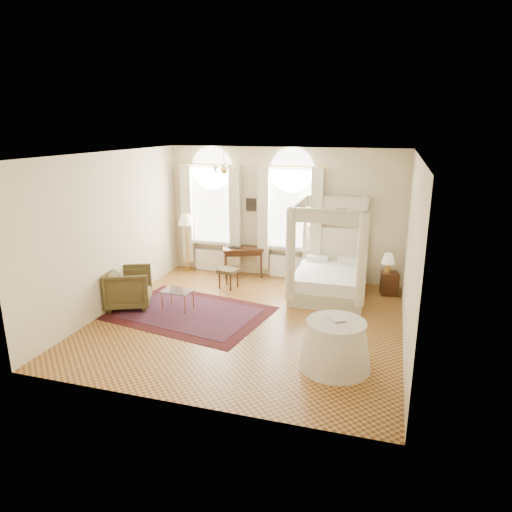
{
  "coord_description": "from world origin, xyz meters",
  "views": [
    {
      "loc": [
        2.61,
        -8.09,
        3.8
      ],
      "look_at": [
        0.06,
        0.4,
        1.26
      ],
      "focal_mm": 32.0,
      "sensor_mm": 36.0,
      "label": 1
    }
  ],
  "objects_px": {
    "canopy_bed": "(329,275)",
    "nightstand": "(389,283)",
    "writing_desk": "(243,252)",
    "stool": "(228,272)",
    "coffee_table": "(177,292)",
    "side_table": "(335,345)",
    "armchair": "(129,288)",
    "floor_lamp": "(186,222)"
  },
  "relations": [
    {
      "from": "canopy_bed",
      "to": "side_table",
      "type": "height_order",
      "value": "canopy_bed"
    },
    {
      "from": "stool",
      "to": "writing_desk",
      "type": "bearing_deg",
      "value": 87.29
    },
    {
      "from": "stool",
      "to": "floor_lamp",
      "type": "height_order",
      "value": "floor_lamp"
    },
    {
      "from": "writing_desk",
      "to": "armchair",
      "type": "relative_size",
      "value": 1.22
    },
    {
      "from": "nightstand",
      "to": "canopy_bed",
      "type": "bearing_deg",
      "value": -159.86
    },
    {
      "from": "stool",
      "to": "armchair",
      "type": "relative_size",
      "value": 0.54
    },
    {
      "from": "nightstand",
      "to": "stool",
      "type": "relative_size",
      "value": 1.06
    },
    {
      "from": "side_table",
      "to": "armchair",
      "type": "bearing_deg",
      "value": 163.93
    },
    {
      "from": "nightstand",
      "to": "floor_lamp",
      "type": "xyz_separation_m",
      "value": [
        -5.27,
        0.3,
        1.07
      ]
    },
    {
      "from": "nightstand",
      "to": "coffee_table",
      "type": "bearing_deg",
      "value": -152.45
    },
    {
      "from": "coffee_table",
      "to": "side_table",
      "type": "relative_size",
      "value": 0.56
    },
    {
      "from": "canopy_bed",
      "to": "side_table",
      "type": "relative_size",
      "value": 1.86
    },
    {
      "from": "armchair",
      "to": "nightstand",
      "type": "bearing_deg",
      "value": -90.6
    },
    {
      "from": "stool",
      "to": "floor_lamp",
      "type": "xyz_separation_m",
      "value": [
        -1.54,
        0.98,
        0.93
      ]
    },
    {
      "from": "stool",
      "to": "side_table",
      "type": "relative_size",
      "value": 0.43
    },
    {
      "from": "floor_lamp",
      "to": "canopy_bed",
      "type": "bearing_deg",
      "value": -11.4
    },
    {
      "from": "writing_desk",
      "to": "floor_lamp",
      "type": "relative_size",
      "value": 0.73
    },
    {
      "from": "writing_desk",
      "to": "stool",
      "type": "relative_size",
      "value": 2.28
    },
    {
      "from": "nightstand",
      "to": "writing_desk",
      "type": "relative_size",
      "value": 0.46
    },
    {
      "from": "stool",
      "to": "side_table",
      "type": "height_order",
      "value": "side_table"
    },
    {
      "from": "floor_lamp",
      "to": "side_table",
      "type": "distance_m",
      "value": 6.1
    },
    {
      "from": "floor_lamp",
      "to": "side_table",
      "type": "relative_size",
      "value": 1.33
    },
    {
      "from": "writing_desk",
      "to": "side_table",
      "type": "bearing_deg",
      "value": -54.21
    },
    {
      "from": "writing_desk",
      "to": "stool",
      "type": "distance_m",
      "value": 1.01
    },
    {
      "from": "coffee_table",
      "to": "writing_desk",
      "type": "bearing_deg",
      "value": 76.23
    },
    {
      "from": "canopy_bed",
      "to": "floor_lamp",
      "type": "bearing_deg",
      "value": 168.6
    },
    {
      "from": "canopy_bed",
      "to": "nightstand",
      "type": "xyz_separation_m",
      "value": [
        1.34,
        0.49,
        -0.23
      ]
    },
    {
      "from": "nightstand",
      "to": "armchair",
      "type": "bearing_deg",
      "value": -156.07
    },
    {
      "from": "nightstand",
      "to": "coffee_table",
      "type": "distance_m",
      "value": 4.87
    },
    {
      "from": "canopy_bed",
      "to": "coffee_table",
      "type": "relative_size",
      "value": 3.29
    },
    {
      "from": "writing_desk",
      "to": "side_table",
      "type": "height_order",
      "value": "side_table"
    },
    {
      "from": "canopy_bed",
      "to": "floor_lamp",
      "type": "distance_m",
      "value": 4.1
    },
    {
      "from": "nightstand",
      "to": "stool",
      "type": "xyz_separation_m",
      "value": [
        -3.74,
        -0.68,
        0.14
      ]
    },
    {
      "from": "nightstand",
      "to": "stool",
      "type": "height_order",
      "value": "nightstand"
    },
    {
      "from": "stool",
      "to": "coffee_table",
      "type": "distance_m",
      "value": 1.68
    },
    {
      "from": "coffee_table",
      "to": "side_table",
      "type": "xyz_separation_m",
      "value": [
        3.53,
        -1.47,
        0.0
      ]
    },
    {
      "from": "writing_desk",
      "to": "stool",
      "type": "bearing_deg",
      "value": -92.71
    },
    {
      "from": "canopy_bed",
      "to": "side_table",
      "type": "distance_m",
      "value": 3.28
    },
    {
      "from": "writing_desk",
      "to": "armchair",
      "type": "xyz_separation_m",
      "value": [
        -1.71,
        -2.7,
        -0.23
      ]
    },
    {
      "from": "nightstand",
      "to": "stool",
      "type": "distance_m",
      "value": 3.8
    },
    {
      "from": "side_table",
      "to": "nightstand",
      "type": "bearing_deg",
      "value": 78.07
    },
    {
      "from": "nightstand",
      "to": "coffee_table",
      "type": "xyz_separation_m",
      "value": [
        -4.32,
        -2.25,
        0.12
      ]
    }
  ]
}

